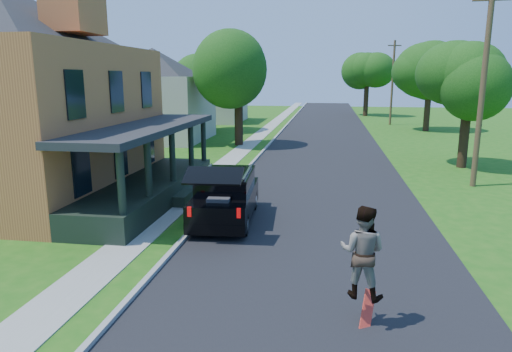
% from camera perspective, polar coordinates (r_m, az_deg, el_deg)
% --- Properties ---
extents(ground, '(140.00, 140.00, 0.00)m').
position_cam_1_polar(ground, '(12.12, 7.14, -11.99)').
color(ground, '#1C5B12').
rests_on(ground, ground).
extents(street, '(8.00, 120.00, 0.02)m').
position_cam_1_polar(street, '(31.45, 8.43, 3.05)').
color(street, black).
rests_on(street, ground).
extents(curb, '(0.15, 120.00, 0.12)m').
position_cam_1_polar(curb, '(31.75, 1.10, 3.26)').
color(curb, gray).
rests_on(curb, ground).
extents(sidewalk, '(1.30, 120.00, 0.03)m').
position_cam_1_polar(sidewalk, '(32.00, -1.66, 3.33)').
color(sidewalk, gray).
rests_on(sidewalk, ground).
extents(front_walk, '(6.50, 1.20, 0.03)m').
position_cam_1_polar(front_walk, '(20.27, -20.13, -2.67)').
color(front_walk, gray).
rests_on(front_walk, ground).
extents(main_house, '(15.56, 15.56, 10.10)m').
position_cam_1_polar(main_house, '(21.48, -28.99, 10.66)').
color(main_house, '#CC743B').
rests_on(main_house, ground).
extents(neighbor_house_mid, '(12.78, 12.78, 8.30)m').
position_cam_1_polar(neighbor_house_mid, '(37.67, -12.64, 10.79)').
color(neighbor_house_mid, '#B6AEA1').
rests_on(neighbor_house_mid, ground).
extents(neighbor_house_far, '(12.78, 12.78, 8.30)m').
position_cam_1_polar(neighbor_house_far, '(52.89, -6.19, 11.35)').
color(neighbor_house_far, '#B6AEA1').
rests_on(neighbor_house_far, ground).
extents(black_suv, '(2.17, 5.01, 2.29)m').
position_cam_1_polar(black_suv, '(15.97, -3.82, -2.59)').
color(black_suv, black).
rests_on(black_suv, ground).
extents(skateboarder, '(1.08, 0.95, 1.89)m').
position_cam_1_polar(skateboarder, '(9.39, 13.15, -9.21)').
color(skateboarder, black).
rests_on(skateboarder, ground).
extents(skateboard, '(0.37, 0.63, 0.81)m').
position_cam_1_polar(skateboard, '(10.00, 13.72, -16.27)').
color(skateboard, red).
rests_on(skateboard, ground).
extents(tree_left_mid, '(6.91, 6.59, 9.27)m').
position_cam_1_polar(tree_left_mid, '(33.89, -2.31, 14.20)').
color(tree_left_mid, black).
rests_on(tree_left_mid, ground).
extents(tree_left_far, '(6.39, 6.17, 8.00)m').
position_cam_1_polar(tree_left_far, '(42.93, -6.41, 12.37)').
color(tree_left_far, black).
rests_on(tree_left_far, ground).
extents(tree_right_near, '(5.22, 4.93, 7.39)m').
position_cam_1_polar(tree_right_near, '(27.69, 25.07, 11.13)').
color(tree_right_near, black).
rests_on(tree_right_near, ground).
extents(tree_right_mid, '(6.88, 6.72, 8.98)m').
position_cam_1_polar(tree_right_mid, '(45.74, 20.90, 12.31)').
color(tree_right_mid, black).
rests_on(tree_right_mid, ground).
extents(tree_right_far, '(6.35, 5.94, 8.82)m').
position_cam_1_polar(tree_right_far, '(61.74, 13.72, 12.90)').
color(tree_right_far, black).
rests_on(tree_right_far, ground).
extents(utility_pole_near, '(1.57, 0.27, 8.80)m').
position_cam_1_polar(utility_pole_near, '(22.97, 26.50, 9.95)').
color(utility_pole_near, brown).
rests_on(utility_pole_near, ground).
extents(utility_pole_far, '(1.40, 0.42, 8.68)m').
position_cam_1_polar(utility_pole_far, '(50.64, 16.69, 11.19)').
color(utility_pole_far, brown).
rests_on(utility_pole_far, ground).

